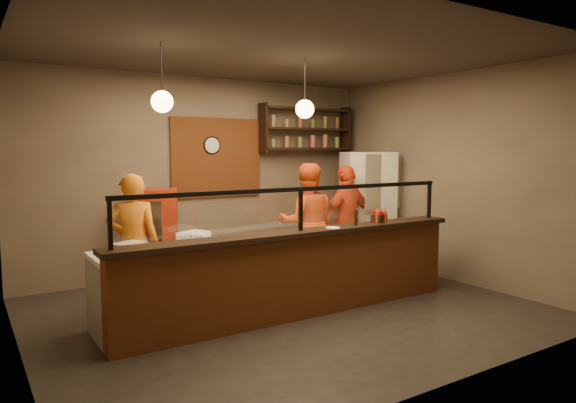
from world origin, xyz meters
TOP-DOWN VIEW (x-y plane):
  - floor at (0.00, 0.00)m, footprint 6.00×6.00m
  - ceiling at (0.00, 0.00)m, footprint 6.00×6.00m
  - wall_back at (0.00, 2.50)m, footprint 6.00×0.00m
  - wall_left at (-3.00, 0.00)m, footprint 0.00×5.00m
  - wall_right at (3.00, 0.00)m, footprint 0.00×5.00m
  - wall_front at (0.00, -2.50)m, footprint 6.00×0.00m
  - brick_patch at (0.20, 2.47)m, footprint 1.60×0.04m
  - service_counter at (0.00, -0.30)m, footprint 4.60×0.25m
  - counter_ledge at (0.00, -0.30)m, footprint 4.70×0.37m
  - worktop_cabinet at (0.00, 0.20)m, footprint 4.60×0.75m
  - worktop at (0.00, 0.20)m, footprint 4.60×0.75m
  - sneeze_guard at (0.00, -0.30)m, footprint 4.50×0.05m
  - wall_shelving at (1.90, 2.32)m, footprint 1.84×0.28m
  - wall_clock at (0.10, 2.46)m, footprint 0.30×0.04m
  - pendant_left at (-1.50, 0.20)m, footprint 0.24×0.24m
  - pendant_right at (0.40, 0.20)m, footprint 0.24×0.24m
  - cook_left at (-1.65, 0.96)m, footprint 0.74×0.60m
  - cook_mid at (1.03, 1.05)m, footprint 1.10×1.00m
  - cook_right at (1.90, 1.14)m, footprint 1.10×0.59m
  - fridge at (2.60, 1.45)m, footprint 1.08×1.05m
  - red_cooler at (-0.96, 2.15)m, footprint 0.79×0.76m
  - pizza_dough at (-0.40, 0.31)m, footprint 0.54×0.54m
  - prep_tub_a at (-1.18, 0.25)m, footprint 0.38×0.34m
  - prep_tub_b at (-1.12, 0.29)m, footprint 0.40×0.37m
  - prep_tub_c at (-1.95, 0.04)m, footprint 0.37×0.34m
  - rolling_pin at (-0.66, 0.13)m, footprint 0.34×0.07m
  - condiment_caddy at (1.29, -0.27)m, footprint 0.21×0.18m
  - pepper_mill at (0.84, -0.32)m, footprint 0.05×0.05m
  - small_plate at (0.44, -0.36)m, footprint 0.18×0.18m

SIDE VIEW (x-z plane):
  - floor at x=0.00m, z-range 0.00..0.00m
  - worktop_cabinet at x=0.00m, z-range 0.00..0.85m
  - service_counter at x=0.00m, z-range 0.00..1.00m
  - red_cooler at x=-0.96m, z-range 0.00..1.44m
  - cook_left at x=-1.65m, z-range 0.00..1.74m
  - worktop at x=0.00m, z-range 0.85..0.90m
  - cook_right at x=1.90m, z-range 0.00..1.78m
  - pizza_dough at x=-0.40m, z-range 0.90..0.91m
  - cook_mid at x=1.03m, z-range 0.00..1.83m
  - rolling_pin at x=-0.66m, z-range 0.90..0.96m
  - prep_tub_c at x=-1.95m, z-range 0.90..1.05m
  - prep_tub_a at x=-1.18m, z-range 0.90..1.05m
  - prep_tub_b at x=-1.12m, z-range 0.90..1.06m
  - fridge at x=2.60m, z-range 0.00..1.99m
  - counter_ledge at x=0.00m, z-range 1.00..1.06m
  - small_plate at x=0.44m, z-range 1.06..1.07m
  - condiment_caddy at x=1.29m, z-range 1.06..1.16m
  - pepper_mill at x=0.84m, z-range 1.06..1.26m
  - sneeze_guard at x=0.00m, z-range 1.11..1.63m
  - wall_back at x=0.00m, z-range -1.40..4.60m
  - wall_left at x=-3.00m, z-range -0.90..4.10m
  - wall_right at x=3.00m, z-range -0.90..4.10m
  - wall_front at x=0.00m, z-range -1.40..4.60m
  - brick_patch at x=0.20m, z-range 1.25..2.55m
  - wall_clock at x=0.10m, z-range 1.95..2.25m
  - wall_shelving at x=1.90m, z-range 1.98..2.83m
  - pendant_left at x=-1.50m, z-range 2.17..2.94m
  - pendant_right at x=0.40m, z-range 2.17..2.94m
  - ceiling at x=0.00m, z-range 3.20..3.20m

